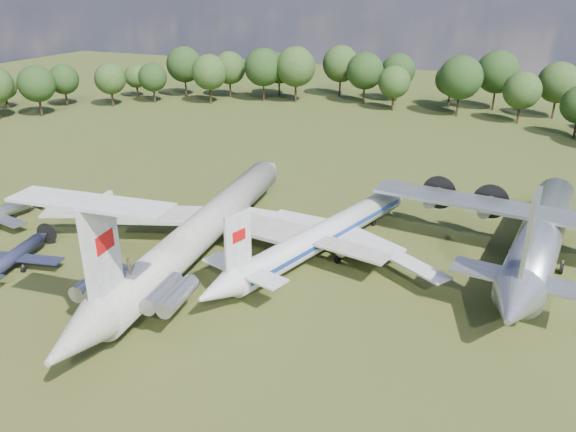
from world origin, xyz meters
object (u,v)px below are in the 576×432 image
at_px(tu104_jet, 326,238).
at_px(small_prop_west, 12,261).
at_px(person_on_il62, 129,266).
at_px(an12_transport, 539,240).
at_px(il62_airliner, 205,234).

bearing_deg(tu104_jet, small_prop_west, -134.23).
xyz_separation_m(tu104_jet, person_on_il62, (-11.11, -20.17, 4.10)).
relative_size(tu104_jet, small_prop_west, 2.75).
bearing_deg(an12_transport, il62_airliner, -153.66).
distance_m(tu104_jet, small_prop_west, 34.08).
height_order(il62_airliner, an12_transport, an12_transport).
distance_m(tu104_jet, person_on_il62, 23.39).
height_order(il62_airliner, tu104_jet, il62_airliner).
relative_size(il62_airliner, an12_transport, 1.28).
bearing_deg(small_prop_west, il62_airliner, 20.87).
xyz_separation_m(tu104_jet, small_prop_west, (-29.82, -16.48, -0.94)).
bearing_deg(person_on_il62, il62_airliner, -68.18).
relative_size(small_prop_west, person_on_il62, 9.01).
distance_m(an12_transport, small_prop_west, 56.98).
height_order(an12_transport, person_on_il62, person_on_il62).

